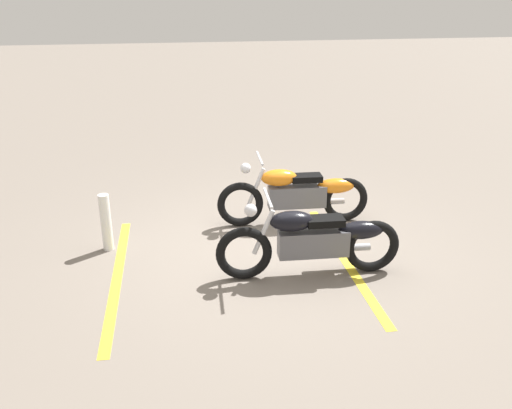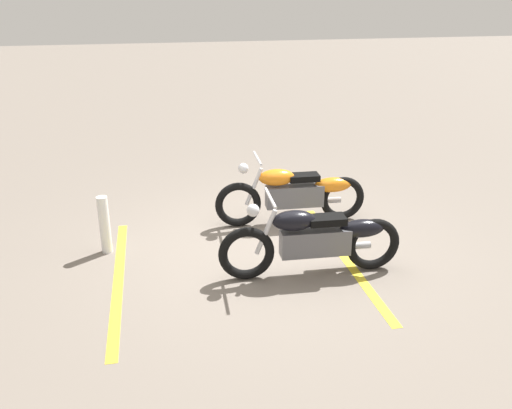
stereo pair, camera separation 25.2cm
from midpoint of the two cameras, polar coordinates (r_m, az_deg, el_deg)
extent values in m
plane|color=slate|center=(7.29, 0.72, -4.62)|extent=(60.00, 60.00, 0.00)
torus|color=black|center=(7.83, -2.81, -0.01)|extent=(0.68, 0.15, 0.67)
torus|color=black|center=(8.13, 8.18, 0.63)|extent=(0.68, 0.15, 0.67)
cube|color=#59595E|center=(7.92, 3.16, 0.91)|extent=(0.85, 0.27, 0.32)
ellipsoid|color=orange|center=(7.77, 1.25, 2.87)|extent=(0.54, 0.31, 0.24)
ellipsoid|color=orange|center=(8.01, 7.17, 2.07)|extent=(0.57, 0.27, 0.22)
cube|color=black|center=(7.86, 4.13, 2.87)|extent=(0.45, 0.27, 0.09)
cylinder|color=silver|center=(7.76, -1.15, 1.87)|extent=(0.27, 0.07, 0.56)
cylinder|color=silver|center=(7.64, -0.80, 4.89)|extent=(0.07, 0.62, 0.04)
sphere|color=silver|center=(7.65, -2.28, 3.81)|extent=(0.15, 0.15, 0.15)
cylinder|color=silver|center=(8.20, 5.66, 0.36)|extent=(0.70, 0.13, 0.09)
torus|color=black|center=(6.41, -2.14, -5.18)|extent=(0.68, 0.15, 0.67)
torus|color=black|center=(6.75, 11.15, -4.13)|extent=(0.68, 0.15, 0.67)
cube|color=#59595E|center=(6.51, 5.14, -3.97)|extent=(0.85, 0.27, 0.32)
ellipsoid|color=black|center=(6.33, 2.85, -1.70)|extent=(0.54, 0.31, 0.24)
ellipsoid|color=black|center=(6.61, 9.98, -2.49)|extent=(0.57, 0.27, 0.22)
cube|color=black|center=(6.43, 6.34, -1.63)|extent=(0.45, 0.27, 0.09)
cylinder|color=silver|center=(6.32, -0.10, -2.93)|extent=(0.27, 0.07, 0.56)
cylinder|color=silver|center=(6.17, 0.36, 0.69)|extent=(0.07, 0.62, 0.04)
sphere|color=silver|center=(6.19, -1.47, -0.63)|extent=(0.15, 0.15, 0.15)
cylinder|color=silver|center=(6.80, 8.09, -4.42)|extent=(0.70, 0.13, 0.09)
cylinder|color=white|center=(7.33, -16.59, -2.07)|extent=(0.14, 0.14, 0.78)
cube|color=yellow|center=(7.11, 8.29, -5.53)|extent=(0.22, 3.20, 0.01)
cube|color=yellow|center=(6.78, -15.31, -7.59)|extent=(0.22, 3.20, 0.01)
camera|label=1|loc=(0.13, 88.97, 0.41)|focal=38.05mm
camera|label=2|loc=(0.13, -91.03, -0.41)|focal=38.05mm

